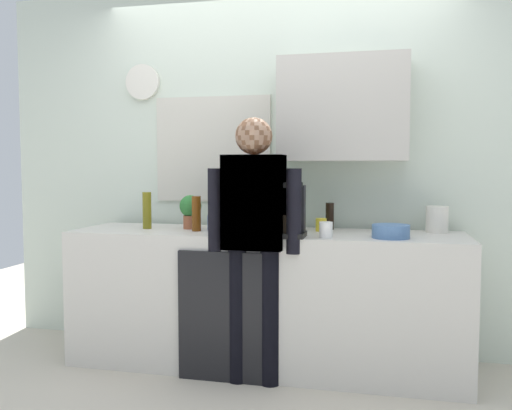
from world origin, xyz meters
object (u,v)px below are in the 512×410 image
at_px(bottle_amber_beer, 196,214).
at_px(bottle_green_wine, 259,206).
at_px(coffee_maker, 289,212).
at_px(cup_yellow_cup, 321,225).
at_px(mixing_bowl, 391,231).
at_px(person_at_sink, 254,227).
at_px(bottle_dark_sauce, 330,216).
at_px(potted_plant, 191,209).
at_px(bottle_clear_soda, 290,210).
at_px(bottle_red_vinegar, 236,214).
at_px(cup_blue_mug, 214,223).
at_px(storage_canister, 437,219).
at_px(bottle_olive_oil, 147,210).
at_px(person_guest, 254,227).
at_px(cup_white_mug, 326,230).

height_order(bottle_amber_beer, bottle_green_wine, bottle_green_wine).
bearing_deg(coffee_maker, cup_yellow_cup, 63.39).
distance_m(bottle_green_wine, mixing_bowl, 0.95).
bearing_deg(person_at_sink, bottle_dark_sauce, 54.36).
distance_m(coffee_maker, potted_plant, 0.77).
bearing_deg(bottle_clear_soda, cup_yellow_cup, 10.14).
relative_size(bottle_red_vinegar, cup_blue_mug, 2.20).
height_order(bottle_clear_soda, cup_yellow_cup, bottle_clear_soda).
relative_size(bottle_clear_soda, cup_blue_mug, 2.80).
bearing_deg(bottle_red_vinegar, cup_blue_mug, -168.11).
distance_m(mixing_bowl, storage_canister, 0.46).
distance_m(bottle_olive_oil, cup_blue_mug, 0.48).
bearing_deg(bottle_amber_beer, person_guest, -27.70).
xyz_separation_m(bottle_olive_oil, bottle_green_wine, (0.73, 0.21, 0.03)).
bearing_deg(person_at_sink, bottle_clear_soda, 68.68).
height_order(bottle_amber_beer, bottle_olive_oil, bottle_olive_oil).
height_order(bottle_dark_sauce, bottle_red_vinegar, bottle_red_vinegar).
xyz_separation_m(bottle_green_wine, cup_yellow_cup, (0.44, -0.10, -0.11)).
height_order(cup_blue_mug, cup_white_mug, cup_blue_mug).
relative_size(bottle_dark_sauce, cup_yellow_cup, 2.12).
bearing_deg(bottle_clear_soda, cup_blue_mug, -172.76).
bearing_deg(bottle_clear_soda, person_at_sink, -112.45).
bearing_deg(bottle_olive_oil, bottle_amber_beer, -9.04).
relative_size(coffee_maker, bottle_green_wine, 1.10).
distance_m(coffee_maker, cup_yellow_cup, 0.37).
bearing_deg(person_at_sink, bottle_green_wine, 100.84).
height_order(cup_white_mug, person_guest, person_guest).
bearing_deg(bottle_amber_beer, mixing_bowl, -3.41).
distance_m(cup_yellow_cup, person_at_sink, 0.54).
relative_size(bottle_amber_beer, mixing_bowl, 1.05).
relative_size(coffee_maker, person_at_sink, 0.21).
bearing_deg(bottle_green_wine, bottle_dark_sauce, 3.55).
bearing_deg(mixing_bowl, person_guest, -168.74).
xyz_separation_m(bottle_olive_oil, bottle_red_vinegar, (0.62, 0.05, -0.01)).
distance_m(cup_blue_mug, person_guest, 0.46).
relative_size(mixing_bowl, person_guest, 0.14).
height_order(cup_yellow_cup, person_at_sink, person_at_sink).
distance_m(bottle_olive_oil, bottle_red_vinegar, 0.62).
height_order(bottle_red_vinegar, cup_blue_mug, bottle_red_vinegar).
bearing_deg(coffee_maker, person_guest, -154.97).
xyz_separation_m(bottle_olive_oil, cup_yellow_cup, (1.17, 0.12, -0.08)).
bearing_deg(storage_canister, cup_yellow_cup, -171.98).
bearing_deg(bottle_dark_sauce, person_at_sink, -126.77).
height_order(bottle_olive_oil, cup_yellow_cup, bottle_olive_oil).
distance_m(bottle_amber_beer, bottle_dark_sauce, 0.90).
relative_size(bottle_amber_beer, person_at_sink, 0.14).
distance_m(cup_blue_mug, mixing_bowl, 1.15).
relative_size(coffee_maker, cup_blue_mug, 3.30).
bearing_deg(bottle_green_wine, cup_yellow_cup, -12.38).
bearing_deg(mixing_bowl, bottle_olive_oil, 175.27).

